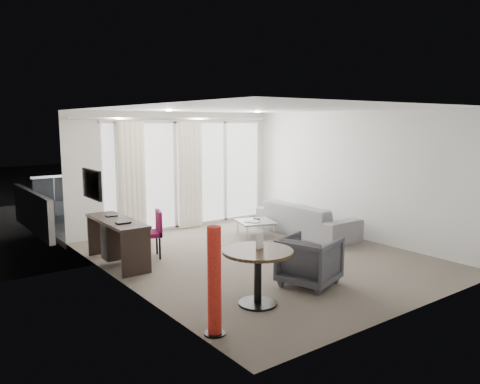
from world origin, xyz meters
TOP-DOWN VIEW (x-y plane):
  - floor at (0.00, 0.00)m, footprint 5.00×6.00m
  - ceiling at (0.00, 0.00)m, footprint 5.00×6.00m
  - wall_left at (-2.50, 0.00)m, footprint 0.00×6.00m
  - wall_right at (2.50, 0.00)m, footprint 0.00×6.00m
  - wall_front at (0.00, -3.00)m, footprint 5.00×0.00m
  - window_panel at (0.30, 2.98)m, footprint 4.00×0.02m
  - window_frame at (0.30, 2.97)m, footprint 4.10×0.06m
  - curtain_left at (-1.15, 2.82)m, footprint 0.60×0.20m
  - curtain_right at (0.25, 2.82)m, footprint 0.60×0.20m
  - curtain_track at (0.00, 2.82)m, footprint 4.80×0.04m
  - downlight_a at (-0.90, 1.60)m, footprint 0.12×0.12m
  - downlight_b at (1.20, 1.60)m, footprint 0.12×0.12m
  - desk at (-2.18, 1.13)m, footprint 0.51×1.62m
  - tv at (-2.46, 1.45)m, footprint 0.05×0.80m
  - desk_chair at (-1.60, 1.15)m, footprint 0.57×0.55m
  - round_table at (-1.39, -1.67)m, footprint 1.11×1.11m
  - menu_card at (-1.33, -1.62)m, footprint 0.12×0.03m
  - red_lamp at (-2.33, -2.06)m, footprint 0.31×0.31m
  - tub_armchair at (-0.30, -1.52)m, footprint 1.00×0.98m
  - coffee_table at (0.90, 1.27)m, footprint 0.91×0.91m
  - remote at (1.03, 1.40)m, footprint 0.07×0.18m
  - magazine at (0.78, 1.22)m, footprint 0.27×0.30m
  - sofa at (1.85, 0.73)m, footprint 0.91×2.32m
  - terrace_slab at (0.30, 4.50)m, footprint 5.60×3.00m
  - rattan_chair_a at (0.74, 4.17)m, footprint 0.64×0.64m
  - rattan_chair_b at (1.59, 4.07)m, footprint 0.77×0.77m
  - rattan_table at (1.38, 3.82)m, footprint 0.57×0.57m
  - balustrade at (0.30, 5.95)m, footprint 5.50×0.06m

SIDE VIEW (x-z plane):
  - terrace_slab at x=0.30m, z-range -0.12..0.00m
  - floor at x=0.00m, z-range 0.00..0.00m
  - coffee_table at x=0.90m, z-range 0.00..0.32m
  - rattan_table at x=1.38m, z-range 0.00..0.45m
  - sofa at x=1.85m, z-range 0.00..0.68m
  - remote at x=1.03m, z-range 0.35..0.37m
  - magazine at x=0.78m, z-range 0.35..0.37m
  - tub_armchair at x=-0.30m, z-range 0.00..0.72m
  - round_table at x=-1.39m, z-range 0.00..0.74m
  - desk at x=-2.18m, z-range 0.00..0.76m
  - rattan_chair_a at x=0.74m, z-range 0.00..0.77m
  - desk_chair at x=-1.60m, z-range 0.00..0.84m
  - rattan_chair_b at x=1.59m, z-range 0.00..0.88m
  - balustrade at x=0.30m, z-range -0.02..1.02m
  - red_lamp at x=-2.33m, z-range 0.00..1.25m
  - menu_card at x=-1.33m, z-range 0.61..0.83m
  - window_panel at x=0.30m, z-range 0.01..2.39m
  - curtain_left at x=-1.15m, z-range 0.01..2.39m
  - curtain_right at x=0.25m, z-range 0.01..2.39m
  - window_frame at x=0.30m, z-range -0.02..2.42m
  - wall_left at x=-2.50m, z-range 0.00..2.60m
  - wall_right at x=2.50m, z-range 0.00..2.60m
  - wall_front at x=0.00m, z-range 0.00..2.60m
  - tv at x=-2.46m, z-range 1.10..1.60m
  - curtain_track at x=0.00m, z-range 2.43..2.47m
  - downlight_a at x=-0.90m, z-range 2.58..2.60m
  - downlight_b at x=1.20m, z-range 2.58..2.60m
  - ceiling at x=0.00m, z-range 2.60..2.60m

